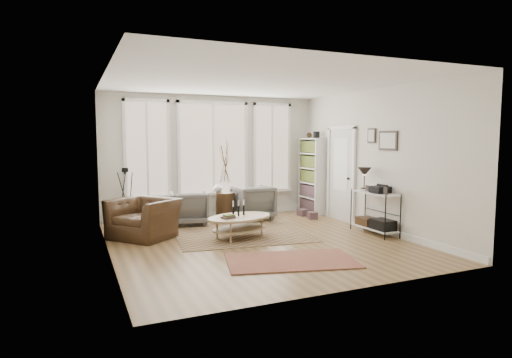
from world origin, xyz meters
name	(u,v)px	position (x,y,z in m)	size (l,w,h in m)	color
room	(259,164)	(0.02, 0.03, 1.43)	(5.50, 5.54, 2.90)	olive
bay_window	(213,150)	(0.00, 2.71, 1.61)	(4.14, 0.12, 2.24)	tan
door	(341,172)	(2.57, 1.15, 1.12)	(0.09, 1.06, 2.22)	silver
bookcase	(312,176)	(2.44, 2.23, 0.96)	(0.31, 0.85, 2.06)	white
low_shelf	(375,208)	(2.38, -0.30, 0.51)	(0.38, 1.08, 1.30)	white
wall_art	(384,139)	(2.58, -0.27, 1.88)	(0.04, 0.88, 0.44)	black
rug_main	(243,235)	(-0.08, 0.62, 0.01)	(2.57, 1.93, 0.01)	brown
rug_runner	(291,260)	(-0.04, -1.33, 0.01)	(1.98, 1.10, 0.01)	maroon
coffee_table	(239,221)	(-0.24, 0.39, 0.33)	(1.53, 1.21, 0.62)	tan
armchair_left	(189,208)	(-0.77, 2.07, 0.37)	(0.78, 0.81, 0.73)	slate
armchair_right	(252,202)	(0.75, 2.07, 0.40)	(0.85, 0.88, 0.80)	slate
side_table	(225,183)	(0.09, 2.13, 0.89)	(0.44, 0.44, 1.84)	#3A2515
vase	(218,187)	(-0.03, 2.30, 0.77)	(0.22, 0.22, 0.23)	silver
accent_chair	(144,218)	(-1.89, 1.18, 0.37)	(1.00, 1.15, 0.74)	#3A2515
tripod_camera	(126,200)	(-2.09, 2.29, 0.59)	(0.45, 0.45, 1.27)	black
book_stack_near	(303,212)	(2.05, 1.99, 0.08)	(0.20, 0.25, 0.16)	brown
book_stack_far	(312,215)	(2.05, 1.54, 0.08)	(0.20, 0.25, 0.16)	brown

